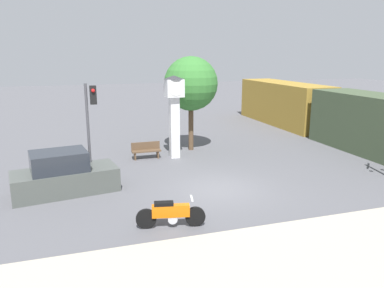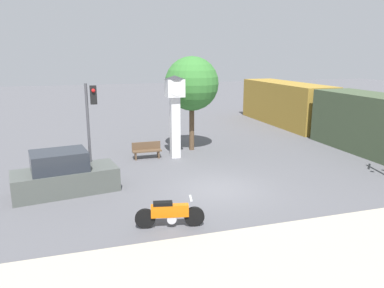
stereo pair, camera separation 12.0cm
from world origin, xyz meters
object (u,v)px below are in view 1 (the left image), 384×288
Objects in this scene: motorcycle at (171,213)px; street_tree at (191,84)px; bench at (146,150)px; traffic_light at (91,116)px; freight_train at (325,113)px; clock_tower at (174,104)px; parked_car at (64,176)px.

motorcycle is 11.09m from street_tree.
traffic_light is at bearing -131.97° from bench.
bench is (-12.98, -1.81, -1.21)m from freight_train.
traffic_light is (-15.96, -5.13, 1.36)m from freight_train.
street_tree reaches higher than bench.
clock_tower is 11.65m from freight_train.
clock_tower is 2.99m from bench.
traffic_light is at bearing -145.88° from clock_tower.
motorcycle is 0.52× the size of parked_car.
clock_tower is (2.40, 8.44, 2.53)m from motorcycle.
street_tree is at bearing 44.69° from clock_tower.
freight_train is 4.77× the size of traffic_light.
clock_tower is at bearing 25.01° from parked_car.
clock_tower reaches higher than bench.
bench is (-2.98, -1.16, -3.48)m from street_tree.
street_tree is at bearing -176.28° from freight_train.
traffic_light is at bearing 123.51° from motorcycle.
clock_tower is 5.51m from traffic_light.
bench is (-1.58, 0.22, -2.53)m from clock_tower.
clock_tower is 2.85× the size of bench.
bench is at bearing 172.01° from clock_tower.
motorcycle is 0.51× the size of clock_tower.
parked_car is (-4.25, -4.18, 0.26)m from bench.
traffic_light reaches higher than motorcycle.
street_tree is (1.40, 1.38, 0.95)m from clock_tower.
freight_train is at bearing 7.94° from bench.
parked_car is (-17.23, -5.99, -0.95)m from freight_train.
motorcycle is at bearing -142.79° from freight_train.
street_tree is (5.96, 4.48, 0.91)m from traffic_light.
street_tree is 1.26× the size of parked_car.
traffic_light reaches higher than parked_car.
clock_tower is 1.03× the size of parked_car.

